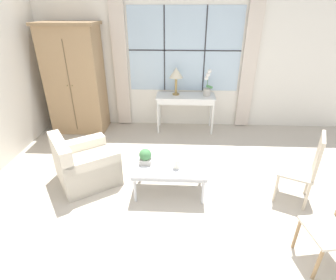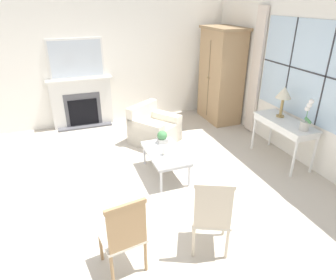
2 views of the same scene
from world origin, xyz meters
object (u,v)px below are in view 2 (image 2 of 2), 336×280
console_table (285,125)px  pillar_candle (165,151)px  fireplace (82,99)px  armoire (221,75)px  coffee_table (165,154)px  table_lamp (284,94)px  potted_orchid (306,119)px  side_chair_wooden (212,214)px  potted_plant_small (162,137)px  armchair_upholstered (154,130)px  accent_chair_wooden (124,233)px

console_table → pillar_candle: console_table is taller
fireplace → pillar_candle: 3.00m
pillar_candle → armoire: bearing=134.3°
pillar_candle → coffee_table: bearing=155.6°
table_lamp → potted_orchid: 0.68m
side_chair_wooden → potted_orchid: bearing=116.4°
console_table → potted_plant_small: 2.19m
side_chair_wooden → pillar_candle: side_chair_wooden is taller
console_table → coffee_table: 2.20m
armchair_upholstered → pillar_candle: 1.43m
console_table → table_lamp: (-0.20, 0.05, 0.52)m
side_chair_wooden → console_table: bearing=124.7°
accent_chair_wooden → coffee_table: accent_chair_wooden is taller
potted_orchid → coffee_table: potted_orchid is taller
potted_orchid → armchair_upholstered: 2.87m
side_chair_wooden → coffee_table: side_chair_wooden is taller
fireplace → armchair_upholstered: fireplace is taller
potted_orchid → console_table: bearing=-178.5°
potted_orchid → coffee_table: bearing=-107.1°
potted_orchid → coffee_table: (-0.67, -2.18, -0.58)m
armoire → armchair_upholstered: bearing=-69.4°
potted_orchid → side_chair_wooden: 2.57m
fireplace → pillar_candle: (2.81, 1.02, -0.16)m
fireplace → table_lamp: fireplace is taller
fireplace → potted_orchid: size_ratio=3.66×
side_chair_wooden → fireplace: bearing=-167.9°
armoire → accent_chair_wooden: 4.96m
armchair_upholstered → table_lamp: bearing=56.6°
armoire → accent_chair_wooden: (3.76, -3.19, -0.54)m
armoire → potted_orchid: bearing=1.5°
pillar_candle → fireplace: bearing=-160.1°
accent_chair_wooden → side_chair_wooden: bearing=86.9°
armoire → side_chair_wooden: size_ratio=2.14×
fireplace → side_chair_wooden: size_ratio=1.94×
table_lamp → coffee_table: table_lamp is taller
potted_orchid → armchair_upholstered: size_ratio=0.47×
armchair_upholstered → console_table: bearing=52.0°
potted_plant_small → console_table: bearing=74.6°
potted_orchid → armoire: bearing=-178.5°
pillar_candle → armchair_upholstered: bearing=169.7°
coffee_table → table_lamp: bearing=89.2°
console_table → side_chair_wooden: bearing=-55.3°
coffee_table → pillar_candle: size_ratio=6.80×
console_table → potted_orchid: size_ratio=2.25×
fireplace → potted_plant_small: bearing=25.4°
armchair_upholstered → side_chair_wooden: (3.10, -0.30, 0.29)m
armchair_upholstered → accent_chair_wooden: size_ratio=1.16×
accent_chair_wooden → coffee_table: bearing=148.3°
table_lamp → fireplace: bearing=-130.0°
armoire → pillar_candle: 3.07m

